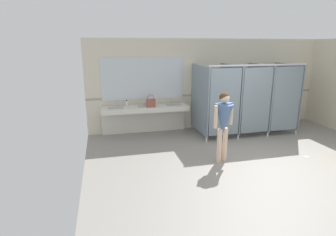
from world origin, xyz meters
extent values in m
cube|color=gray|center=(0.00, 0.00, -0.05)|extent=(7.73, 6.42, 0.10)
cube|color=beige|center=(0.00, 2.97, 1.37)|extent=(7.73, 0.12, 2.73)
cube|color=#9E937F|center=(0.00, 2.91, 1.05)|extent=(7.73, 0.01, 0.06)
cube|color=silver|center=(-2.21, 2.61, 0.77)|extent=(2.49, 0.57, 0.14)
cube|color=silver|center=(-2.21, 2.85, 0.35)|extent=(2.49, 0.08, 0.70)
cube|color=#ADADA8|center=(-3.04, 2.58, 0.79)|extent=(0.42, 0.31, 0.11)
cylinder|color=silver|center=(-3.04, 2.80, 0.90)|extent=(0.04, 0.04, 0.11)
cylinder|color=silver|center=(-3.04, 2.74, 0.94)|extent=(0.03, 0.11, 0.03)
sphere|color=silver|center=(-2.97, 2.81, 0.87)|extent=(0.04, 0.04, 0.04)
cube|color=#ADADA8|center=(-2.21, 2.58, 0.79)|extent=(0.42, 0.31, 0.11)
cylinder|color=silver|center=(-2.21, 2.80, 0.90)|extent=(0.04, 0.04, 0.11)
cylinder|color=silver|center=(-2.21, 2.74, 0.94)|extent=(0.03, 0.11, 0.03)
sphere|color=silver|center=(-2.14, 2.81, 0.87)|extent=(0.04, 0.04, 0.04)
cube|color=#ADADA8|center=(-1.38, 2.58, 0.79)|extent=(0.42, 0.31, 0.11)
cylinder|color=silver|center=(-1.38, 2.80, 0.90)|extent=(0.04, 0.04, 0.11)
cylinder|color=silver|center=(-1.38, 2.74, 0.94)|extent=(0.03, 0.11, 0.03)
sphere|color=silver|center=(-1.31, 2.81, 0.87)|extent=(0.04, 0.04, 0.04)
cube|color=silver|center=(-2.21, 2.90, 1.60)|extent=(2.39, 0.02, 1.22)
cube|color=gray|center=(-0.71, 2.20, 1.07)|extent=(0.03, 1.38, 1.89)
cylinder|color=silver|center=(-0.71, 1.57, 0.06)|extent=(0.05, 0.05, 0.12)
cube|color=gray|center=(0.23, 2.20, 1.07)|extent=(0.03, 1.38, 1.89)
cylinder|color=silver|center=(0.23, 1.57, 0.06)|extent=(0.05, 0.05, 0.12)
cube|color=gray|center=(1.17, 2.20, 1.07)|extent=(0.03, 1.38, 1.89)
cylinder|color=silver|center=(1.17, 1.57, 0.06)|extent=(0.05, 0.05, 0.12)
cube|color=gray|center=(2.11, 2.20, 1.07)|extent=(0.03, 1.38, 1.89)
cylinder|color=silver|center=(2.11, 1.57, 0.06)|extent=(0.05, 0.05, 0.12)
cube|color=gray|center=(-0.24, 1.54, 1.07)|extent=(0.86, 0.03, 1.79)
cube|color=gray|center=(0.70, 1.54, 1.07)|extent=(0.86, 0.05, 1.79)
cube|color=gray|center=(1.64, 1.54, 1.07)|extent=(0.86, 0.03, 1.79)
cube|color=#B7BABF|center=(0.70, 1.54, 2.03)|extent=(2.88, 0.04, 0.04)
cylinder|color=beige|center=(-0.77, 0.33, 0.38)|extent=(0.11, 0.11, 0.77)
cylinder|color=beige|center=(-0.94, 0.27, 0.38)|extent=(0.11, 0.11, 0.77)
cone|color=#4C6B99|center=(-0.86, 0.30, 0.98)|extent=(0.52, 0.52, 0.66)
cube|color=#4C6B99|center=(-0.86, 0.30, 1.28)|extent=(0.45, 0.30, 0.10)
cylinder|color=beige|center=(-0.64, 0.39, 1.07)|extent=(0.08, 0.08, 0.49)
cylinder|color=beige|center=(-1.08, 0.21, 1.07)|extent=(0.08, 0.08, 0.49)
sphere|color=beige|center=(-0.86, 0.30, 1.44)|extent=(0.21, 0.21, 0.21)
sphere|color=#472D19|center=(-0.86, 0.31, 1.46)|extent=(0.21, 0.21, 0.21)
cube|color=#934C42|center=(-2.07, 2.46, 0.96)|extent=(0.25, 0.14, 0.22)
torus|color=#934C42|center=(-2.07, 2.46, 1.11)|extent=(0.19, 0.02, 0.19)
cylinder|color=white|center=(-2.72, 2.78, 0.92)|extent=(0.07, 0.07, 0.14)
cylinder|color=black|center=(-2.72, 2.78, 1.01)|extent=(0.03, 0.03, 0.04)
cylinder|color=white|center=(-2.02, 2.53, 0.90)|extent=(0.07, 0.07, 0.10)
cylinder|color=#B7BABF|center=(1.18, 0.03, 0.00)|extent=(0.14, 0.14, 0.01)
camera|label=1|loc=(-3.37, -4.91, 2.52)|focal=28.87mm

